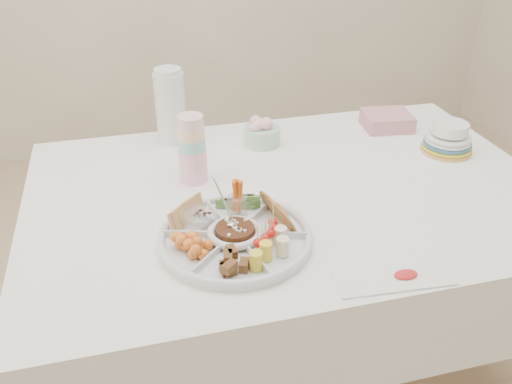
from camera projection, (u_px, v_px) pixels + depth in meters
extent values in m
plane|color=tan|center=(285.00, 368.00, 1.97)|extent=(4.00, 4.00, 0.00)
cube|color=white|center=(288.00, 288.00, 1.78)|extent=(1.52, 1.02, 0.76)
cylinder|color=silver|center=(235.00, 235.00, 1.35)|extent=(0.47, 0.47, 0.04)
cylinder|color=#52291E|center=(235.00, 233.00, 1.34)|extent=(0.12, 0.12, 0.04)
cylinder|color=white|center=(192.00, 145.00, 1.57)|extent=(0.10, 0.10, 0.23)
cylinder|color=silver|center=(170.00, 105.00, 1.80)|extent=(0.13, 0.13, 0.26)
cylinder|color=#A5B9AD|center=(262.00, 132.00, 1.82)|extent=(0.13, 0.13, 0.09)
cube|color=#CC8192|center=(387.00, 120.00, 1.95)|extent=(0.18, 0.16, 0.05)
cylinder|color=gold|center=(448.00, 137.00, 1.77)|extent=(0.19, 0.19, 0.11)
cube|color=white|center=(393.00, 279.00, 1.23)|extent=(0.28, 0.11, 0.01)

